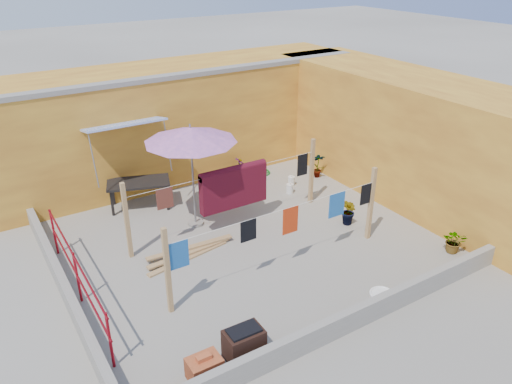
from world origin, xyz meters
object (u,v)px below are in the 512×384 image
(patio_umbrella, at_px, (190,135))
(water_jug_b, at_px, (290,189))
(outdoor_table, at_px, (138,184))
(plant_back_a, at_px, (235,178))
(white_basin, at_px, (382,295))
(water_jug_a, at_px, (291,181))
(brazier, at_px, (244,343))
(green_hose, at_px, (261,172))
(brick_stack, at_px, (204,368))

(patio_umbrella, height_order, water_jug_b, patio_umbrella)
(outdoor_table, xyz_separation_m, plant_back_a, (2.63, -0.44, -0.28))
(white_basin, relative_size, water_jug_a, 1.62)
(outdoor_table, bearing_deg, water_jug_a, -13.51)
(brazier, height_order, water_jug_b, brazier)
(outdoor_table, relative_size, white_basin, 3.55)
(outdoor_table, bearing_deg, plant_back_a, -9.60)
(patio_umbrella, distance_m, water_jug_a, 4.05)
(brazier, bearing_deg, patio_umbrella, 74.06)
(water_jug_b, relative_size, green_hose, 0.53)
(water_jug_b, bearing_deg, plant_back_a, 141.57)
(brazier, xyz_separation_m, plant_back_a, (3.08, 5.64, 0.11))
(patio_umbrella, xyz_separation_m, white_basin, (1.83, -4.54, -2.28))
(patio_umbrella, bearing_deg, water_jug_a, 10.18)
(brazier, height_order, white_basin, brazier)
(brazier, distance_m, water_jug_a, 6.87)
(water_jug_a, bearing_deg, green_hose, 103.09)
(brick_stack, distance_m, green_hose, 8.15)
(patio_umbrella, xyz_separation_m, brazier, (-1.28, -4.48, -2.05))
(green_hose, bearing_deg, brick_stack, -128.94)
(patio_umbrella, xyz_separation_m, water_jug_a, (3.35, 0.60, -2.19))
(outdoor_table, distance_m, green_hose, 3.95)
(brazier, distance_m, plant_back_a, 6.43)
(brick_stack, xyz_separation_m, water_jug_a, (5.40, 5.15, -0.06))
(patio_umbrella, distance_m, outdoor_table, 2.45)
(outdoor_table, height_order, brick_stack, outdoor_table)
(water_jug_a, distance_m, water_jug_b, 0.52)
(brick_stack, relative_size, white_basin, 1.07)
(outdoor_table, xyz_separation_m, water_jug_a, (4.17, -1.00, -0.54))
(brazier, distance_m, green_hose, 7.64)
(patio_umbrella, relative_size, outdoor_table, 1.51)
(green_hose, bearing_deg, water_jug_a, -76.91)
(outdoor_table, height_order, plant_back_a, plant_back_a)
(white_basin, bearing_deg, plant_back_a, 90.33)
(brazier, xyz_separation_m, water_jug_b, (4.29, 4.68, -0.15))
(brick_stack, xyz_separation_m, white_basin, (3.88, 0.00, -0.15))
(white_basin, distance_m, water_jug_a, 5.36)
(green_hose, distance_m, plant_back_a, 1.46)
(outdoor_table, xyz_separation_m, brick_stack, (-1.22, -6.15, -0.47))
(plant_back_a, bearing_deg, patio_umbrella, -147.22)
(outdoor_table, relative_size, water_jug_b, 5.71)
(patio_umbrella, bearing_deg, brazier, -105.94)
(brick_stack, xyz_separation_m, plant_back_a, (3.85, 5.70, 0.19))
(patio_umbrella, relative_size, water_jug_b, 8.64)
(water_jug_a, xyz_separation_m, green_hose, (-0.28, 1.19, -0.10))
(brick_stack, distance_m, water_jug_b, 6.93)
(outdoor_table, distance_m, water_jug_a, 4.33)
(outdoor_table, relative_size, green_hose, 3.05)
(brazier, relative_size, white_basin, 1.32)
(brick_stack, distance_m, water_jug_a, 7.46)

